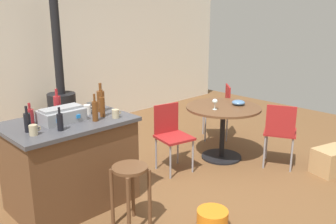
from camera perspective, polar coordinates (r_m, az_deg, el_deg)
name	(u,v)px	position (r m, az deg, el deg)	size (l,w,h in m)	color
ground_plane	(184,187)	(4.37, 2.51, -11.73)	(8.80, 8.80, 0.00)	brown
back_wall	(52,51)	(6.38, -17.73, 9.04)	(8.00, 0.10, 2.70)	silver
kitchen_island	(71,163)	(3.99, -15.01, -7.69)	(1.25, 0.86, 0.93)	brown
wooden_stool	(130,183)	(3.48, -5.92, -10.96)	(0.34, 0.34, 0.62)	brown
dining_table	(223,119)	(5.05, 8.61, -1.05)	(1.02, 1.02, 0.75)	black
folding_chair_near	(171,132)	(4.66, 0.52, -3.22)	(0.47, 0.47, 0.85)	maroon
folding_chair_far	(280,130)	(4.92, 17.18, -2.71)	(0.54, 0.54, 0.87)	maroon
folding_chair_left	(220,107)	(5.86, 8.12, 0.74)	(0.57, 0.57, 0.86)	maroon
wood_stove	(62,106)	(6.00, -16.27, 0.86)	(0.44, 0.45, 2.19)	black
toolbox	(61,115)	(3.79, -16.36, -0.44)	(0.42, 0.29, 0.15)	gray
bottle_0	(95,111)	(3.72, -11.38, 0.22)	(0.06, 0.06, 0.28)	#603314
bottle_1	(30,117)	(3.77, -20.78, -0.68)	(0.07, 0.07, 0.22)	maroon
bottle_2	(57,105)	(4.04, -16.96, 1.09)	(0.08, 0.08, 0.28)	maroon
bottle_3	(101,101)	(4.05, -10.48, 1.77)	(0.08, 0.08, 0.32)	#603314
bottle_4	(60,122)	(3.51, -16.57, -1.46)	(0.06, 0.06, 0.22)	black
bottle_5	(27,122)	(3.57, -21.17, -1.46)	(0.06, 0.06, 0.25)	black
bottle_6	(102,106)	(3.86, -10.28, 0.90)	(0.06, 0.06, 0.29)	#603314
cup_0	(88,110)	(3.99, -12.51, 0.38)	(0.11, 0.08, 0.10)	white
cup_1	(91,106)	(4.14, -11.99, 0.87)	(0.12, 0.09, 0.09)	#383838
cup_2	(34,130)	(3.47, -20.33, -2.66)	(0.11, 0.07, 0.10)	tan
cup_3	(116,114)	(3.81, -8.19, -0.26)	(0.11, 0.08, 0.09)	tan
wine_glass	(215,102)	(4.81, 7.38, 1.62)	(0.07, 0.07, 0.14)	silver
serving_bowl	(238,103)	(5.11, 10.98, 1.47)	(0.18, 0.18, 0.07)	#4C7099
cardboard_box	(332,161)	(5.12, 24.29, -6.97)	(0.47, 0.31, 0.33)	tan
plastic_bucket	(212,220)	(3.61, 6.97, -16.49)	(0.30, 0.30, 0.20)	orange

